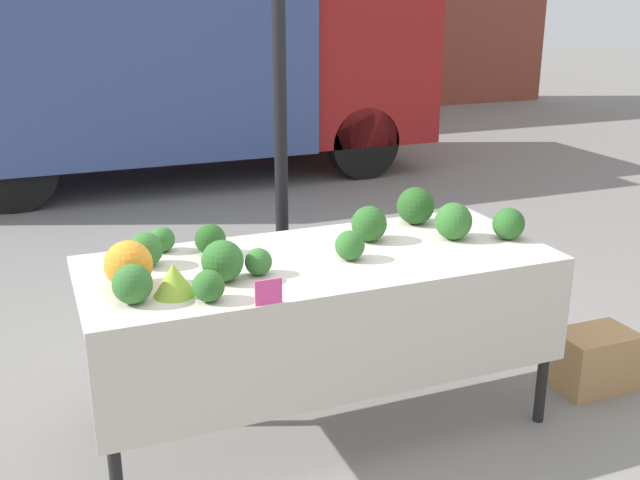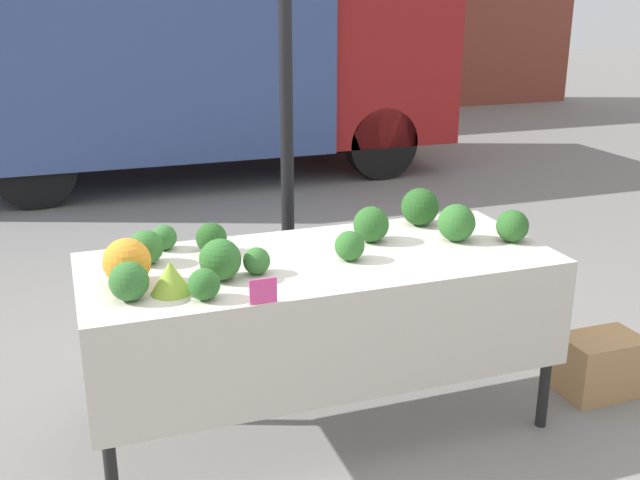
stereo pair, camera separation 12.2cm
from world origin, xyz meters
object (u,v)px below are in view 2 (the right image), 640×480
object	(u,v)px
price_sign	(263,291)
produce_crate	(600,365)
parked_truck	(182,50)
orange_cauliflower	(127,262)

from	to	relation	value
price_sign	produce_crate	distance (m)	1.95
parked_truck	produce_crate	bearing A→B (deg)	-78.52
parked_truck	orange_cauliflower	bearing A→B (deg)	-102.05
orange_cauliflower	produce_crate	xyz separation A→B (m)	(2.25, -0.15, -0.77)
orange_cauliflower	price_sign	size ratio (longest dim) A/B	1.80
parked_truck	price_sign	distance (m)	5.75
parked_truck	produce_crate	world-z (taller)	parked_truck
orange_cauliflower	price_sign	distance (m)	0.58
parked_truck	orange_cauliflower	size ratio (longest dim) A/B	27.80
parked_truck	price_sign	xyz separation A→B (m)	(-0.68, -5.69, -0.47)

